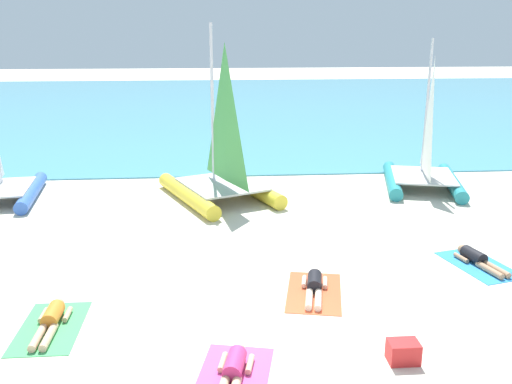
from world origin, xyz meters
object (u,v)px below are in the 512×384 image
Objects in this scene: sailboat_yellow at (221,174)px; sunbather_center_right at (314,285)px; sunbather_leftmost at (51,320)px; towel_center_left at (233,380)px; sunbather_center_left at (233,370)px; towel_rightmost at (479,265)px; cooler_box at (403,352)px; towel_center_right at (314,292)px; sunbather_rightmost at (477,259)px; towel_leftmost at (51,328)px; sailboat_teal at (424,167)px.

sailboat_yellow is 3.48× the size of sunbather_center_right.
sunbather_leftmost is 3.77m from towel_center_left.
sunbather_center_left is 6.99m from towel_rightmost.
towel_rightmost is at bearing 50.16° from cooler_box.
towel_center_right is (5.05, 0.95, -0.13)m from sunbather_leftmost.
sunbather_rightmost is at bearing 26.56° from sunbather_center_right.
towel_center_left is at bearing -146.05° from towel_rightmost.
towel_rightmost is at bearing 33.95° from towel_center_left.
sunbather_rightmost is (9.07, 2.09, 0.00)m from sunbather_leftmost.
sunbather_center_right is (5.06, 1.08, 0.13)m from towel_leftmost.
towel_rightmost is (9.09, 2.09, 0.00)m from towel_leftmost.
sailboat_teal is 3.19× the size of sunbather_rightmost.
sailboat_yellow is at bearing 67.17° from sunbather_leftmost.
cooler_box is (-3.04, -3.64, 0.17)m from towel_rightmost.
cooler_box reaches higher than towel_center_left.
sailboat_yellow is 9.67m from towel_center_left.
towel_center_right is 1.22× the size of sunbather_rightmost.
sunbather_rightmost reaches higher than towel_rightmost.
sunbather_center_left is 1.00× the size of sunbather_center_right.
sunbather_center_right is 3.12× the size of cooler_box.
sailboat_teal is 9.00m from sunbather_center_right.
towel_center_right is (-5.09, -7.48, -0.73)m from sailboat_teal.
sunbather_leftmost is at bearing -126.23° from sailboat_teal.
sunbather_center_right is (5.06, 1.02, 0.00)m from sunbather_leftmost.
sailboat_yellow is at bearing 121.84° from sunbather_rightmost.
cooler_box is (-3.02, -3.71, 0.05)m from sunbather_rightmost.
sunbather_rightmost is 3.11× the size of cooler_box.
sunbather_leftmost reaches higher than towel_center_left.
sunbather_leftmost is at bearing -136.08° from sailboat_yellow.
sunbather_leftmost is (-0.00, 0.07, 0.13)m from towel_leftmost.
sunbather_center_left and sunbather_center_right have the same top height.
towel_leftmost is at bearing 165.64° from cooler_box.
sunbather_center_right reaches higher than towel_center_left.
sunbather_leftmost is 0.82× the size of towel_rightmost.
sailboat_yellow reaches higher than towel_center_right.
cooler_box is (6.05, -1.62, 0.05)m from sunbather_leftmost.
towel_center_left is 3.37m from towel_center_right.
towel_leftmost is at bearing 179.29° from sunbather_rightmost.
sailboat_teal reaches higher than towel_leftmost.
cooler_box is (2.79, 0.22, 0.05)m from sunbather_center_left.
sunbather_center_left is at bearing -110.61° from sunbather_center_right.
sunbather_rightmost reaches higher than towel_center_right.
sailboat_teal is at bearing 66.42° from sunbather_rightmost.
towel_center_left is (3.25, -1.90, -0.13)m from sunbather_leftmost.
towel_center_left is 3.44m from sunbather_center_right.
sunbather_center_right is (1.81, -6.72, -0.68)m from sailboat_yellow.
sunbather_leftmost is 1.00× the size of sunbather_center_right.
sunbather_center_right reaches higher than towel_rightmost.
sunbather_leftmost and sunbather_center_left have the same top height.
towel_leftmost is 1.22× the size of sunbather_rightmost.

